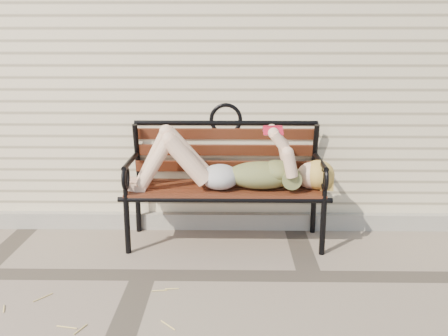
{
  "coord_description": "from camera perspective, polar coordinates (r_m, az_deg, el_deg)",
  "views": [
    {
      "loc": [
        0.66,
        -3.42,
        1.71
      ],
      "look_at": [
        0.6,
        0.51,
        0.7
      ],
      "focal_mm": 40.0,
      "sensor_mm": 36.0,
      "label": 1
    }
  ],
  "objects": [
    {
      "name": "ground",
      "position": [
        3.88,
        -9.15,
        -11.98
      ],
      "size": [
        80.0,
        80.0,
        0.0
      ],
      "primitive_type": "plane",
      "color": "gray",
      "rests_on": "ground"
    },
    {
      "name": "house_wall",
      "position": [
        6.46,
        -5.07,
        12.44
      ],
      "size": [
        8.0,
        4.0,
        3.0
      ],
      "primitive_type": "cube",
      "color": "beige",
      "rests_on": "ground"
    },
    {
      "name": "foundation_strip",
      "position": [
        4.74,
        -7.19,
        -5.97
      ],
      "size": [
        8.0,
        0.1,
        0.15
      ],
      "primitive_type": "cube",
      "color": "#A9A598",
      "rests_on": "ground"
    },
    {
      "name": "garden_bench",
      "position": [
        4.31,
        0.16,
        0.25
      ],
      "size": [
        1.82,
        0.72,
        1.18
      ],
      "color": "black",
      "rests_on": "ground"
    },
    {
      "name": "reading_woman",
      "position": [
        4.16,
        0.34,
        0.3
      ],
      "size": [
        1.72,
        0.39,
        0.54
      ],
      "color": "#093644",
      "rests_on": "ground"
    }
  ]
}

